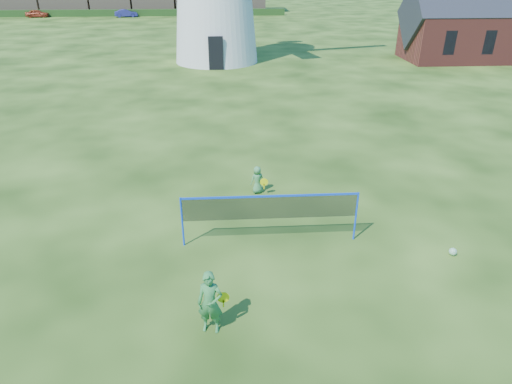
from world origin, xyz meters
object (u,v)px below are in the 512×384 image
Objects in this scene: badminton_net at (270,208)px; car_right at (126,13)px; player_girl at (210,303)px; player_boy at (257,180)px; chapel at (475,26)px; play_ball at (453,252)px; car_left at (37,13)px.

badminton_net is 66.49m from car_right.
car_right is (-16.34, 64.45, -0.58)m from badminton_net.
player_boy is (1.48, 6.70, -0.27)m from player_girl.
chapel is 2.27× the size of badminton_net.
player_girl is 7.16m from play_ball.
play_ball is at bearing -174.47° from car_right.
player_boy is at bearing -177.76° from car_right.
car_left is (-29.73, 61.69, 0.07)m from player_boy.
car_left is (-28.26, 68.40, -0.20)m from player_girl.
chapel is at bearing 54.23° from badminton_net.
player_girl reaches higher than car_left.
car_left is at bearing 75.36° from car_right.
chapel is at bearing -130.17° from car_left.
player_boy is 0.30× the size of car_left.
player_girl is at bearing 179.65° from car_right.
player_boy is (-19.72, -23.93, -2.23)m from chapel.
car_left is (-34.94, 65.93, 0.46)m from play_ball.
player_boy is at bearing 92.52° from badminton_net.
badminton_net is 1.51× the size of car_left.
car_left is at bearing 114.71° from badminton_net.
player_girl is 74.00m from car_left.
play_ball is (5.21, -4.23, -0.39)m from player_boy.
car_right reaches higher than play_ball.
badminton_net is at bearing 75.13° from player_girl.
car_left is 13.55m from car_right.
player_boy is at bearing 140.89° from play_ball.
badminton_net is at bearing -178.35° from car_right.
badminton_net is at bearing -125.77° from chapel.
play_ball is (6.69, 2.47, -0.66)m from player_girl.
car_left is at bearing 117.92° from play_ball.
chapel is 62.26m from car_left.
badminton_net is 3.29× the size of player_girl.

